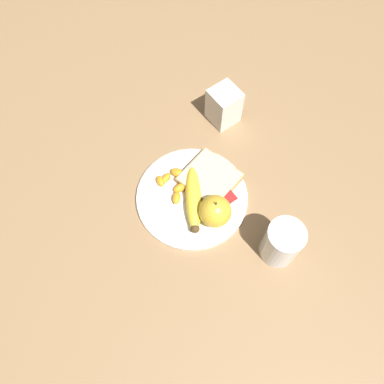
% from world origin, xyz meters
% --- Properties ---
extents(ground_plane, '(3.00, 3.00, 0.00)m').
position_xyz_m(ground_plane, '(0.00, 0.00, 0.00)').
color(ground_plane, olive).
extents(plate, '(0.25, 0.25, 0.01)m').
position_xyz_m(plate, '(0.00, 0.00, 0.01)').
color(plate, silver).
rests_on(plate, ground_plane).
extents(juice_glass, '(0.08, 0.08, 0.11)m').
position_xyz_m(juice_glass, '(-0.21, -0.07, 0.05)').
color(juice_glass, silver).
rests_on(juice_glass, ground_plane).
extents(apple, '(0.07, 0.07, 0.08)m').
position_xyz_m(apple, '(-0.07, -0.01, 0.05)').
color(apple, gold).
rests_on(apple, plate).
extents(banana, '(0.15, 0.12, 0.04)m').
position_xyz_m(banana, '(-0.01, 0.01, 0.03)').
color(banana, yellow).
rests_on(banana, plate).
extents(bread_slice, '(0.14, 0.13, 0.02)m').
position_xyz_m(bread_slice, '(0.01, -0.06, 0.02)').
color(bread_slice, '#AB8751').
rests_on(bread_slice, plate).
extents(fork, '(0.06, 0.20, 0.00)m').
position_xyz_m(fork, '(0.01, -0.00, 0.01)').
color(fork, silver).
rests_on(fork, plate).
extents(jam_packet, '(0.04, 0.03, 0.02)m').
position_xyz_m(jam_packet, '(-0.05, -0.06, 0.02)').
color(jam_packet, white).
rests_on(jam_packet, plate).
extents(orange_segment_0, '(0.03, 0.03, 0.02)m').
position_xyz_m(orange_segment_0, '(0.07, 0.02, 0.02)').
color(orange_segment_0, orange).
rests_on(orange_segment_0, plate).
extents(orange_segment_1, '(0.04, 0.04, 0.02)m').
position_xyz_m(orange_segment_1, '(0.06, -0.01, 0.02)').
color(orange_segment_1, orange).
rests_on(orange_segment_1, plate).
extents(orange_segment_2, '(0.03, 0.03, 0.02)m').
position_xyz_m(orange_segment_2, '(0.01, 0.03, 0.02)').
color(orange_segment_2, orange).
rests_on(orange_segment_2, plate).
extents(orange_segment_3, '(0.03, 0.02, 0.02)m').
position_xyz_m(orange_segment_3, '(0.07, 0.04, 0.02)').
color(orange_segment_3, orange).
rests_on(orange_segment_3, plate).
extents(orange_segment_4, '(0.02, 0.03, 0.02)m').
position_xyz_m(orange_segment_4, '(0.03, 0.01, 0.02)').
color(orange_segment_4, orange).
rests_on(orange_segment_4, plate).
extents(condiment_caddy, '(0.07, 0.07, 0.10)m').
position_xyz_m(condiment_caddy, '(0.14, -0.20, 0.05)').
color(condiment_caddy, silver).
rests_on(condiment_caddy, ground_plane).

